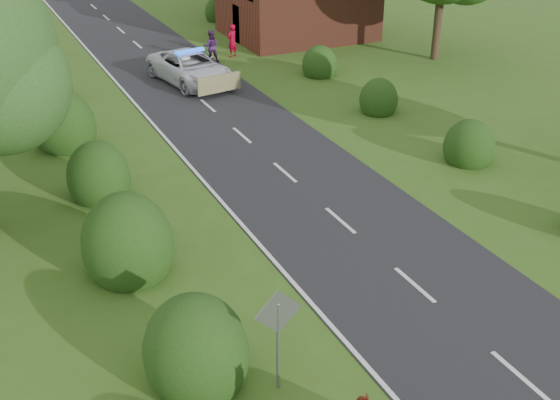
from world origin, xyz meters
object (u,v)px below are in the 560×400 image
police_van (191,68)px  pedestrian_purple (211,46)px  pedestrian_red (232,41)px  road_sign (278,326)px

police_van → pedestrian_purple: bearing=45.0°
pedestrian_red → police_van: bearing=19.5°
road_sign → pedestrian_red: bearing=70.1°
road_sign → police_van: (5.46, 21.59, -0.89)m
road_sign → pedestrian_red: road_sign is taller
police_van → pedestrian_purple: 3.84m
pedestrian_purple → pedestrian_red: bearing=-144.5°
road_sign → police_van: 22.29m
road_sign → pedestrian_red: 26.80m
police_van → road_sign: bearing=-113.6°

